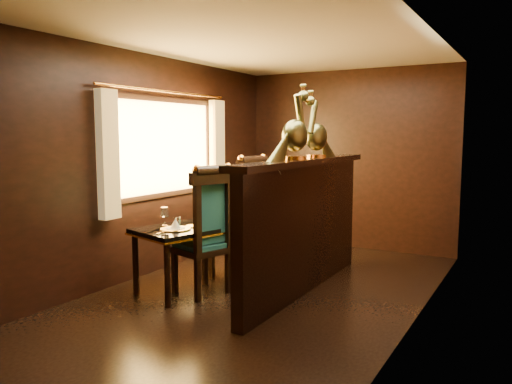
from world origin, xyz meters
TOP-DOWN VIEW (x-y plane):
  - ground at (0.00, 0.00)m, footprint 5.00×5.00m
  - room_shell at (-0.09, 0.02)m, footprint 3.04×5.04m
  - partition at (0.32, 0.30)m, footprint 0.26×2.70m
  - dining_table at (-0.70, -0.22)m, footprint 0.97×1.28m
  - chair_left at (-0.44, -0.30)m, footprint 0.59×0.61m
  - chair_right at (-0.41, 0.37)m, footprint 0.54×0.56m
  - peacock_left at (0.33, 0.05)m, footprint 0.23×0.61m
  - peacock_right at (0.33, 0.58)m, footprint 0.22×0.58m

SIDE VIEW (x-z plane):
  - ground at x=0.00m, z-range 0.00..0.00m
  - dining_table at x=-0.70m, z-range 0.17..1.04m
  - chair_left at x=-0.44m, z-range 0.03..1.35m
  - partition at x=0.32m, z-range 0.03..1.39m
  - chair_right at x=-0.41m, z-range 0.03..1.42m
  - room_shell at x=-0.09m, z-range 0.32..2.84m
  - peacock_right at x=0.33m, z-range 1.36..2.05m
  - peacock_left at x=0.33m, z-range 1.36..2.09m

